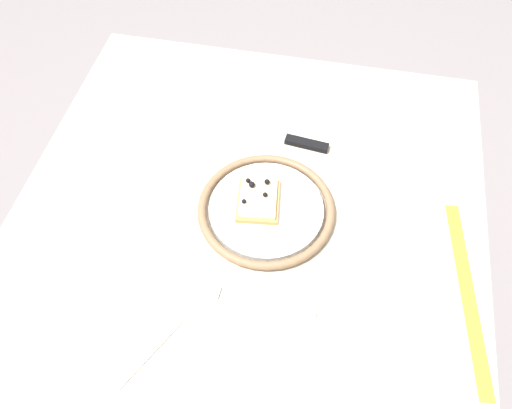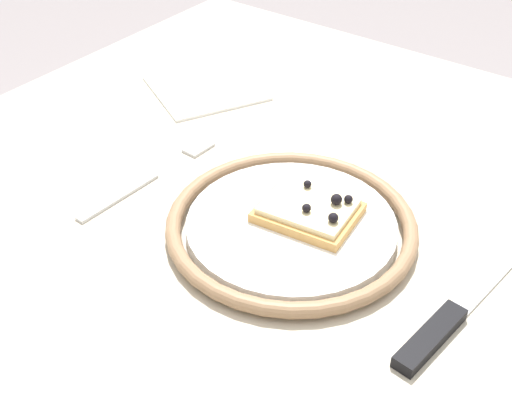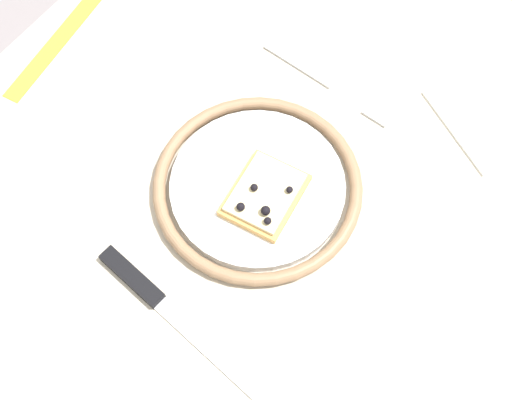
# 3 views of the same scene
# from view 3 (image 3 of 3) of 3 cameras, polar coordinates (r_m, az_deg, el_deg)

# --- Properties ---
(ground_plane) EXTENTS (6.00, 6.00, 0.00)m
(ground_plane) POSITION_cam_3_polar(r_m,az_deg,el_deg) (1.56, 1.53, -11.68)
(ground_plane) COLOR gray
(dining_table) EXTENTS (0.93, 0.88, 0.78)m
(dining_table) POSITION_cam_3_polar(r_m,az_deg,el_deg) (0.91, 2.57, -1.58)
(dining_table) COLOR #BCB29E
(dining_table) RESTS_ON ground_plane
(plate) EXTENTS (0.26, 0.26, 0.02)m
(plate) POSITION_cam_3_polar(r_m,az_deg,el_deg) (0.82, 0.14, 1.55)
(plate) COLOR white
(plate) RESTS_ON dining_table
(pizza_slice_near) EXTENTS (0.11, 0.09, 0.03)m
(pizza_slice_near) POSITION_cam_3_polar(r_m,az_deg,el_deg) (0.80, 0.77, 0.83)
(pizza_slice_near) COLOR tan
(pizza_slice_near) RESTS_ON plate
(knife) EXTENTS (0.05, 0.24, 0.01)m
(knife) POSITION_cam_3_polar(r_m,az_deg,el_deg) (0.78, -8.86, -7.65)
(knife) COLOR silver
(knife) RESTS_ON dining_table
(fork) EXTENTS (0.03, 0.20, 0.00)m
(fork) POSITION_cam_3_polar(r_m,az_deg,el_deg) (0.91, 6.12, 10.27)
(fork) COLOR #BDBDBD
(fork) RESTS_ON dining_table
(measuring_tape) EXTENTS (0.36, 0.07, 0.00)m
(measuring_tape) POSITION_cam_3_polar(r_m,az_deg,el_deg) (1.02, -14.23, 16.06)
(measuring_tape) COLOR yellow
(measuring_tape) RESTS_ON dining_table
(napkin) EXTENTS (0.19, 0.19, 0.00)m
(napkin) POSITION_cam_3_polar(r_m,az_deg,el_deg) (0.93, 19.76, 7.38)
(napkin) COLOR white
(napkin) RESTS_ON dining_table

